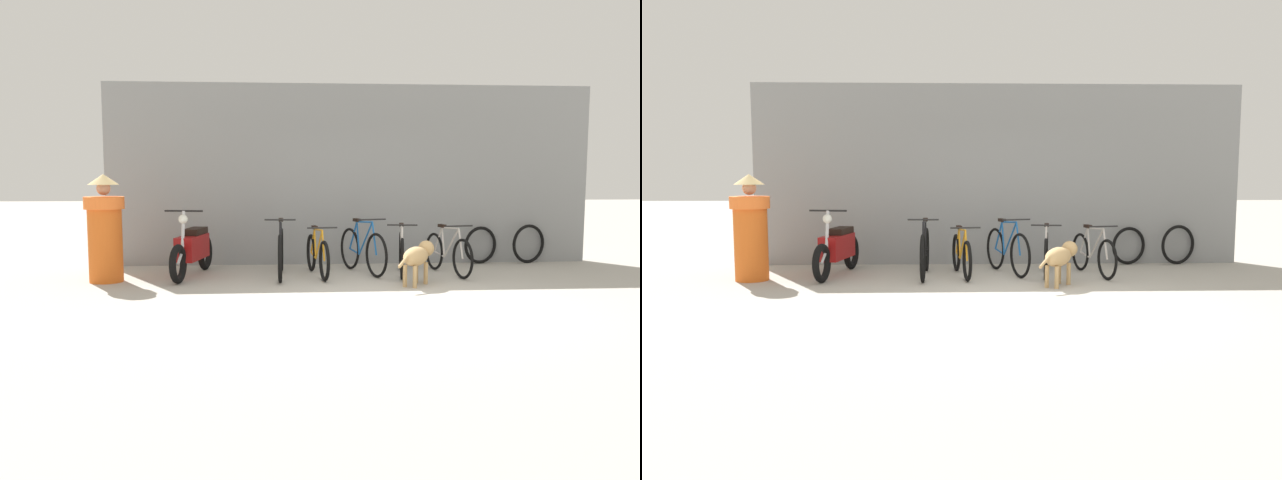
# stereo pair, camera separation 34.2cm
# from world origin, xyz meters

# --- Properties ---
(ground_plane) EXTENTS (60.00, 60.00, 0.00)m
(ground_plane) POSITION_xyz_m (0.00, 0.00, 0.00)
(ground_plane) COLOR #ADA89E
(shop_wall_back) EXTENTS (8.51, 0.20, 3.14)m
(shop_wall_back) POSITION_xyz_m (0.00, 3.28, 1.57)
(shop_wall_back) COLOR gray
(shop_wall_back) RESTS_ON ground
(bicycle_0) EXTENTS (0.46, 1.80, 0.93)m
(bicycle_0) POSITION_xyz_m (-1.27, 1.88, 0.38)
(bicycle_0) COLOR black
(bicycle_0) RESTS_ON ground
(bicycle_1) EXTENTS (0.46, 1.63, 0.80)m
(bicycle_1) POSITION_xyz_m (-0.70, 1.91, 0.33)
(bicycle_1) COLOR black
(bicycle_1) RESTS_ON ground
(bicycle_2) EXTENTS (0.60, 1.58, 0.90)m
(bicycle_2) POSITION_xyz_m (0.04, 2.13, 0.37)
(bicycle_2) COLOR black
(bicycle_2) RESTS_ON ground
(bicycle_3) EXTENTS (0.47, 1.65, 0.83)m
(bicycle_3) POSITION_xyz_m (0.64, 1.98, 0.34)
(bicycle_3) COLOR black
(bicycle_3) RESTS_ON ground
(bicycle_4) EXTENTS (0.47, 1.56, 0.81)m
(bicycle_4) POSITION_xyz_m (1.38, 1.92, 0.33)
(bicycle_4) COLOR black
(bicycle_4) RESTS_ON ground
(motorcycle) EXTENTS (0.58, 1.90, 1.05)m
(motorcycle) POSITION_xyz_m (-2.64, 2.01, 0.42)
(motorcycle) COLOR black
(motorcycle) RESTS_ON ground
(stray_dog) EXTENTS (0.74, 0.93, 0.61)m
(stray_dog) POSITION_xyz_m (0.68, 1.01, 0.42)
(stray_dog) COLOR tan
(stray_dog) RESTS_ON ground
(person_in_robes) EXTENTS (0.63, 0.63, 1.59)m
(person_in_robes) POSITION_xyz_m (-3.85, 1.60, 0.79)
(person_in_robes) COLOR orange
(person_in_robes) RESTS_ON ground
(spare_tire_left) EXTENTS (0.65, 0.25, 0.66)m
(spare_tire_left) POSITION_xyz_m (2.28, 3.03, 0.33)
(spare_tire_left) COLOR black
(spare_tire_left) RESTS_ON ground
(spare_tire_right) EXTENTS (0.68, 0.27, 0.70)m
(spare_tire_right) POSITION_xyz_m (3.16, 3.03, 0.35)
(spare_tire_right) COLOR black
(spare_tire_right) RESTS_ON ground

